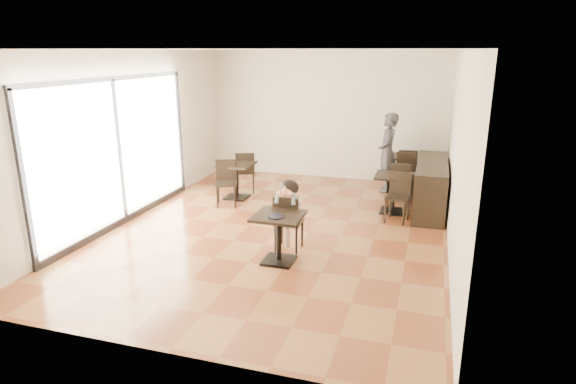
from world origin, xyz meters
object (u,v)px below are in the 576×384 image
at_px(child_table, 279,238).
at_px(child_chair, 289,222).
at_px(child, 289,215).
at_px(chair_mid_b, 398,198).
at_px(chair_mid_a, 402,184).
at_px(cafe_table_left, 236,181).
at_px(chair_left_a, 245,172).
at_px(chair_left_b, 226,184).
at_px(chair_back_b, 405,175).
at_px(cafe_table_back, 400,172).
at_px(cafe_table_mid, 393,194).
at_px(adult_patron, 387,153).
at_px(chair_back_a, 407,169).

bearing_deg(child_table, child_chair, 90.00).
bearing_deg(child, chair_mid_b, 49.27).
height_order(child_table, child, child).
bearing_deg(child, chair_mid_a, 61.53).
height_order(cafe_table_left, chair_mid_a, chair_mid_a).
relative_size(chair_left_a, chair_left_b, 1.00).
relative_size(chair_left_b, chair_back_b, 1.00).
bearing_deg(chair_left_b, cafe_table_back, 14.37).
distance_m(child_table, chair_mid_a, 3.87).
height_order(cafe_table_back, chair_back_b, chair_back_b).
height_order(chair_mid_b, chair_left_b, chair_left_b).
bearing_deg(cafe_table_mid, cafe_table_left, -179.75).
height_order(child, chair_back_b, child).
height_order(cafe_table_left, chair_mid_b, chair_mid_b).
height_order(chair_left_a, chair_left_b, same).
xyz_separation_m(chair_mid_a, chair_mid_b, (0.00, -1.10, 0.00)).
distance_m(adult_patron, chair_back_a, 0.72).
xyz_separation_m(child, cafe_table_left, (-1.94, 2.41, -0.19)).
xyz_separation_m(chair_mid_a, chair_left_a, (-3.55, -0.02, 0.01)).
bearing_deg(chair_mid_b, child_table, -114.32).
relative_size(adult_patron, chair_back_b, 1.90).
relative_size(cafe_table_mid, chair_left_a, 0.82).
distance_m(child_table, cafe_table_left, 3.54).
height_order(cafe_table_left, chair_back_b, chair_back_b).
bearing_deg(child_chair, chair_left_b, -43.68).
height_order(cafe_table_back, chair_left_a, chair_left_a).
xyz_separation_m(cafe_table_left, chair_mid_b, (3.55, -0.53, 0.07)).
height_order(chair_mid_a, chair_left_a, chair_left_a).
xyz_separation_m(adult_patron, cafe_table_left, (-3.13, -1.58, -0.52)).
xyz_separation_m(cafe_table_left, chair_back_a, (3.58, 1.93, 0.08)).
xyz_separation_m(cafe_table_mid, chair_back_a, (0.15, 1.92, 0.09)).
relative_size(chair_mid_a, chair_back_b, 0.98).
height_order(child_table, cafe_table_left, cafe_table_left).
relative_size(cafe_table_left, cafe_table_back, 1.00).
xyz_separation_m(child_chair, chair_left_a, (-1.94, 2.96, 0.01)).
bearing_deg(adult_patron, chair_left_b, -59.76).
height_order(chair_mid_a, chair_back_a, chair_back_a).
bearing_deg(cafe_table_left, child_table, -56.67).
bearing_deg(chair_left_b, chair_back_a, 13.73).
relative_size(adult_patron, chair_mid_b, 1.94).
distance_m(cafe_table_left, cafe_table_back, 3.90).
height_order(child_chair, chair_mid_a, chair_mid_a).
relative_size(chair_mid_b, chair_left_a, 0.98).
relative_size(child_chair, chair_mid_a, 1.00).
xyz_separation_m(child, cafe_table_back, (1.48, 4.28, -0.19)).
relative_size(adult_patron, cafe_table_back, 2.29).
distance_m(cafe_table_mid, chair_back_b, 1.32).
height_order(child_table, chair_left_b, chair_left_b).
height_order(adult_patron, chair_mid_a, adult_patron).
bearing_deg(cafe_table_back, cafe_table_left, -151.25).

